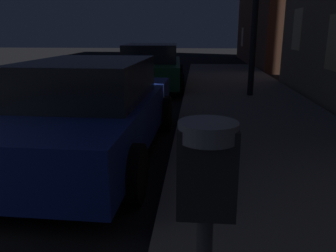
% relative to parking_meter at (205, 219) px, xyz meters
% --- Properties ---
extents(parking_meter, '(0.19, 0.19, 1.38)m').
position_rel_parking_meter_xyz_m(parking_meter, '(0.00, 0.00, 0.00)').
color(parking_meter, '#59595B').
rests_on(parking_meter, sidewalk).
extents(car_blue, '(2.06, 4.62, 1.43)m').
position_rel_parking_meter_xyz_m(car_blue, '(-1.54, 3.74, -0.50)').
color(car_blue, navy).
rests_on(car_blue, ground).
extents(car_green, '(2.29, 4.60, 1.43)m').
position_rel_parking_meter_xyz_m(car_green, '(-1.54, 10.19, -0.48)').
color(car_green, '#19592D').
rests_on(car_green, ground).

